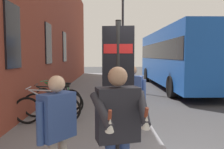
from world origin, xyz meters
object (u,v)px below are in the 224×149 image
Objects in this scene: pedestrian_near_bus at (57,124)px; tourist_with_hotdogs at (118,123)px; bicycle_by_door at (54,104)px; pedestrian_crossing_street at (132,95)px; bicycle_far_end at (58,99)px; bicycle_beside_lamp at (48,109)px; city_bus at (176,56)px; transit_info_sign at (118,67)px; street_lamp at (123,34)px.

tourist_with_hotdogs is (-0.27, -0.74, 0.09)m from pedestrian_near_bus.
bicycle_by_door is 2.89m from pedestrian_crossing_street.
bicycle_beside_lamp is at bearing -177.67° from bicycle_far_end.
bicycle_by_door is 9.13m from city_bus.
pedestrian_near_bus reaches higher than bicycle_beside_lamp.
tourist_with_hotdogs is at bearing -157.95° from bicycle_by_door.
transit_info_sign reaches higher than bicycle_beside_lamp.
pedestrian_crossing_street is (-1.91, -2.09, 0.59)m from bicycle_by_door.
transit_info_sign reaches higher than bicycle_far_end.
bicycle_far_end is 4.86m from pedestrian_near_bus.
bicycle_by_door is at bearing 32.51° from transit_info_sign.
transit_info_sign reaches higher than bicycle_by_door.
bicycle_beside_lamp is at bearing 16.38° from pedestrian_near_bus.
street_lamp reaches higher than tourist_with_hotdogs.
city_bus reaches higher than bicycle_beside_lamp.
street_lamp reaches higher than bicycle_far_end.
pedestrian_near_bus reaches higher than bicycle_by_door.
pedestrian_near_bus is (-1.15, 0.81, -0.65)m from transit_info_sign.
bicycle_far_end is 8.57m from city_bus.
street_lamp is at bearing -8.70° from pedestrian_near_bus.
street_lamp is at bearing -4.20° from tourist_with_hotdogs.
city_bus is at bearing -39.38° from bicycle_by_door.
street_lamp is at bearing -4.43° from transit_info_sign.
tourist_with_hotdogs reaches higher than bicycle_beside_lamp.
bicycle_beside_lamp is at bearing -179.51° from bicycle_by_door.
tourist_with_hotdogs is 10.10m from street_lamp.
tourist_with_hotdogs is at bearing 177.17° from transit_info_sign.
city_bus reaches higher than bicycle_by_door.
pedestrian_crossing_street is at bearing 157.78° from city_bus.
transit_info_sign is at bearing 159.13° from pedestrian_crossing_street.
pedestrian_near_bus is 9.93m from street_lamp.
city_bus reaches higher than tourist_with_hotdogs.
street_lamp reaches higher than bicycle_beside_lamp.
tourist_with_hotdogs is (-4.99, -1.75, 0.65)m from bicycle_far_end.
transit_info_sign is (-2.07, -1.76, 1.21)m from bicycle_beside_lamp.
bicycle_by_door is 1.05× the size of tourist_with_hotdogs.
street_lamp is at bearing 111.13° from city_bus.
tourist_with_hotdogs is at bearing 170.07° from pedestrian_crossing_street.
transit_info_sign is 1.54× the size of pedestrian_near_bus.
bicycle_far_end is 4.19m from transit_info_sign.
tourist_with_hotdogs reaches higher than bicycle_by_door.
street_lamp is (8.47, -0.66, 1.37)m from transit_info_sign.
bicycle_far_end is 0.71× the size of transit_info_sign.
street_lamp is (7.61, -0.33, 2.00)m from pedestrian_crossing_street.
pedestrian_crossing_street reaches higher than bicycle_far_end.
bicycle_far_end is 1.06× the size of pedestrian_crossing_street.
bicycle_beside_lamp is 1.06× the size of tourist_with_hotdogs.
bicycle_far_end is 1.09× the size of pedestrian_near_bus.
tourist_with_hotdogs is at bearing 160.16° from city_bus.
pedestrian_near_bus is at bearing -163.62° from bicycle_beside_lamp.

